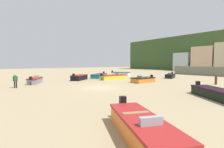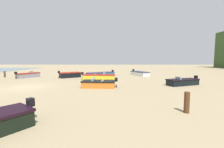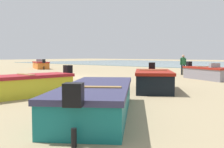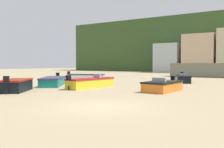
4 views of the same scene
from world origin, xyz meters
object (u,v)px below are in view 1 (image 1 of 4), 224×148
(boat_black_0, at_px, (217,94))
(mooring_post_near_water, at_px, (216,80))
(boat_yellow_5, at_px, (114,77))
(boat_orange_8, at_px, (143,80))
(boat_black_7, at_px, (170,76))
(boat_orange_2, at_px, (141,128))
(boat_teal_4, at_px, (99,76))
(boat_white_3, at_px, (121,74))
(boat_grey_1, at_px, (35,80))
(boat_black_6, at_px, (79,77))
(beach_walker_foreground, at_px, (15,80))

(boat_black_0, height_order, mooring_post_near_water, mooring_post_near_water)
(boat_black_0, relative_size, boat_yellow_5, 0.99)
(boat_black_0, bearing_deg, boat_orange_8, -74.06)
(boat_black_7, distance_m, mooring_post_near_water, 10.03)
(boat_orange_2, relative_size, boat_teal_4, 0.91)
(boat_teal_4, bearing_deg, boat_white_3, -111.12)
(boat_grey_1, distance_m, boat_teal_4, 12.19)
(boat_black_6, bearing_deg, boat_yellow_5, 26.45)
(mooring_post_near_water, bearing_deg, boat_orange_8, -143.03)
(beach_walker_foreground, bearing_deg, boat_orange_8, 14.81)
(boat_white_3, relative_size, mooring_post_near_water, 3.79)
(boat_teal_4, xyz_separation_m, boat_orange_8, (10.38, 0.77, -0.01))
(boat_black_6, bearing_deg, boat_white_3, 70.26)
(boat_yellow_5, bearing_deg, boat_grey_1, -97.09)
(beach_walker_foreground, bearing_deg, boat_white_3, 51.25)
(boat_orange_2, height_order, boat_black_6, boat_black_6)
(boat_black_7, height_order, boat_orange_8, boat_black_7)
(boat_teal_4, height_order, boat_black_6, boat_black_6)
(boat_black_7, bearing_deg, boat_grey_1, 50.81)
(boat_black_6, relative_size, beach_walker_foreground, 2.28)
(boat_teal_4, height_order, boat_black_7, boat_teal_4)
(mooring_post_near_water, bearing_deg, boat_teal_4, -160.11)
(mooring_post_near_water, relative_size, beach_walker_foreground, 0.73)
(boat_orange_2, height_order, boat_black_7, boat_orange_2)
(boat_grey_1, height_order, boat_orange_2, boat_orange_2)
(boat_orange_2, xyz_separation_m, boat_yellow_5, (-17.95, 13.27, -0.00))
(boat_orange_2, bearing_deg, boat_grey_1, -67.64)
(boat_orange_8, bearing_deg, boat_grey_1, 59.20)
(boat_black_6, relative_size, mooring_post_near_water, 3.12)
(boat_grey_1, relative_size, boat_orange_8, 0.99)
(boat_yellow_5, bearing_deg, mooring_post_near_water, 29.49)
(boat_yellow_5, distance_m, mooring_post_near_water, 15.14)
(boat_black_0, relative_size, boat_black_7, 1.19)
(boat_orange_8, relative_size, beach_walker_foreground, 2.39)
(boat_white_3, xyz_separation_m, boat_orange_8, (12.30, -6.52, -0.01))
(boat_black_0, bearing_deg, boat_white_3, -78.62)
(boat_grey_1, height_order, boat_yellow_5, boat_yellow_5)
(boat_orange_2, relative_size, boat_yellow_5, 0.91)
(boat_black_0, distance_m, boat_teal_4, 21.60)
(boat_orange_2, xyz_separation_m, boat_orange_8, (-11.85, 13.92, -0.04))
(boat_orange_2, height_order, boat_teal_4, boat_orange_2)
(mooring_post_near_water, bearing_deg, boat_grey_1, -131.14)
(boat_teal_4, distance_m, boat_black_6, 5.28)
(boat_black_6, height_order, boat_orange_8, boat_black_6)
(boat_black_6, height_order, boat_black_7, boat_black_6)
(boat_black_0, height_order, boat_white_3, boat_black_0)
(boat_black_0, xyz_separation_m, boat_grey_1, (-19.58, -8.92, 0.02))
(boat_black_0, xyz_separation_m, mooring_post_near_water, (-3.36, 9.65, 0.19))
(boat_orange_2, bearing_deg, boat_black_0, -149.66)
(boat_yellow_5, bearing_deg, boat_orange_2, -31.97)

